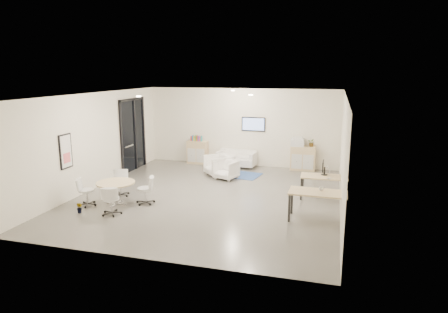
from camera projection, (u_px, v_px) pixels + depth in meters
room_shell at (209, 147)px, 12.35m from camera, size 9.60×10.60×4.80m
glass_door at (133, 133)px, 15.77m from camera, size 0.09×1.90×2.85m
artwork at (66, 151)px, 11.90m from camera, size 0.05×0.54×1.04m
wall_tv at (253, 124)px, 16.39m from camera, size 0.98×0.06×0.58m
ceiling_spots at (210, 94)px, 12.85m from camera, size 3.14×4.14×0.03m
sideboard_left at (198, 152)px, 17.08m from camera, size 0.86×0.45×0.97m
sideboard_right at (303, 158)px, 15.90m from camera, size 0.97×0.47×0.97m
books at (196, 138)px, 16.97m from camera, size 0.50×0.14×0.22m
printer at (298, 142)px, 15.82m from camera, size 0.53×0.44×0.37m
loveseat at (237, 159)px, 16.51m from camera, size 1.61×0.90×0.58m
blue_rug at (237, 174)px, 15.30m from camera, size 1.89×1.42×0.01m
armchair_left at (217, 164)px, 15.15m from camera, size 1.12×1.13×0.85m
armchair_right at (226, 169)px, 14.61m from camera, size 0.92×0.89×0.76m
desk_rear at (324, 178)px, 12.28m from camera, size 1.43×0.75×0.73m
desk_front at (318, 195)px, 10.51m from camera, size 1.52×0.78×0.79m
monitor at (323, 167)px, 12.37m from camera, size 0.20×0.50×0.44m
round_table at (116, 185)px, 11.78m from camera, size 1.13×1.13×0.69m
meeting_chairs at (116, 191)px, 11.82m from camera, size 2.33×2.33×0.82m
plant_cabinet at (312, 143)px, 15.70m from camera, size 0.38×0.40×0.25m
plant_floor at (80, 211)px, 11.16m from camera, size 0.26×0.36×0.14m
cup at (321, 188)px, 10.60m from camera, size 0.14×0.13×0.12m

